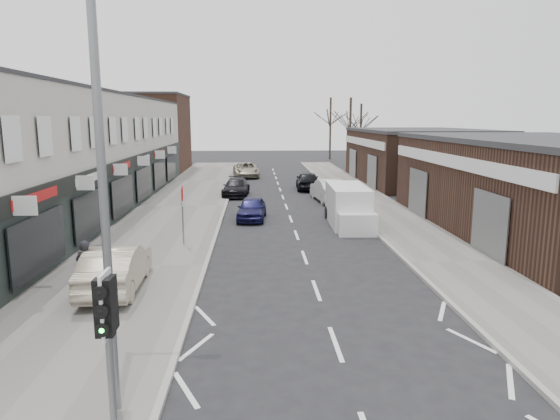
{
  "coord_description": "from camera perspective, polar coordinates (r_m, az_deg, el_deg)",
  "views": [
    {
      "loc": [
        -2.0,
        -9.71,
        5.61
      ],
      "look_at": [
        -1.18,
        6.67,
        2.6
      ],
      "focal_mm": 32.0,
      "sensor_mm": 36.0,
      "label": 1
    }
  ],
  "objects": [
    {
      "name": "pavement_left",
      "position": [
        32.54,
        -11.22,
        0.37
      ],
      "size": [
        5.5,
        64.0,
        0.12
      ],
      "primitive_type": "cube",
      "color": "slate",
      "rests_on": "ground"
    },
    {
      "name": "shop_terrace_left",
      "position": [
        31.46,
        -24.44,
        5.72
      ],
      "size": [
        8.0,
        41.0,
        7.1
      ],
      "primitive_type": "cube",
      "color": "beige",
      "rests_on": "ground"
    },
    {
      "name": "parked_car_left_a",
      "position": [
        28.1,
        -3.24,
        0.18
      ],
      "size": [
        1.8,
        3.84,
        1.27
      ],
      "primitive_type": "imported",
      "rotation": [
        0.0,
        0.0,
        -0.08
      ],
      "color": "#151441",
      "rests_on": "ground"
    },
    {
      "name": "street_lamp",
      "position": [
        9.31,
        -18.64,
        3.76
      ],
      "size": [
        2.23,
        0.22,
        8.0
      ],
      "color": "slate",
      "rests_on": "pavement_left"
    },
    {
      "name": "tree_far_a",
      "position": [
        59.01,
        7.91,
        4.84
      ],
      "size": [
        3.6,
        3.6,
        8.0
      ],
      "primitive_type": null,
      "color": "#382D26",
      "rests_on": "ground"
    },
    {
      "name": "parked_car_right_b",
      "position": [
        40.04,
        3.18,
        3.39
      ],
      "size": [
        1.95,
        4.43,
        1.48
      ],
      "primitive_type": "imported",
      "rotation": [
        0.0,
        0.0,
        3.1
      ],
      "color": "black",
      "rests_on": "ground"
    },
    {
      "name": "tree_far_b",
      "position": [
        65.36,
        9.1,
        5.34
      ],
      "size": [
        3.6,
        3.6,
        7.5
      ],
      "primitive_type": null,
      "color": "#382D26",
      "rests_on": "ground"
    },
    {
      "name": "warning_sign",
      "position": [
        22.2,
        -11.02,
        1.37
      ],
      "size": [
        0.12,
        0.8,
        2.7
      ],
      "color": "slate",
      "rests_on": "pavement_left"
    },
    {
      "name": "pedestrian",
      "position": [
        16.76,
        -21.28,
        -6.23
      ],
      "size": [
        0.72,
        0.54,
        1.79
      ],
      "primitive_type": "imported",
      "rotation": [
        0.0,
        0.0,
        2.96
      ],
      "color": "black",
      "rests_on": "pavement_left"
    },
    {
      "name": "brick_block_far",
      "position": [
        55.93,
        -14.9,
        8.4
      ],
      "size": [
        8.0,
        10.0,
        8.0
      ],
      "primitive_type": "cube",
      "color": "#4E2E21",
      "rests_on": "ground"
    },
    {
      "name": "right_unit_far",
      "position": [
        46.17,
        15.52,
        5.84
      ],
      "size": [
        10.0,
        16.0,
        4.5
      ],
      "primitive_type": "cube",
      "color": "#3B241A",
      "rests_on": "ground"
    },
    {
      "name": "ground",
      "position": [
        11.39,
        8.06,
        -19.22
      ],
      "size": [
        160.0,
        160.0,
        0.0
      ],
      "primitive_type": "plane",
      "color": "black",
      "rests_on": "ground"
    },
    {
      "name": "white_van",
      "position": [
        26.78,
        7.81,
        0.37
      ],
      "size": [
        2.04,
        5.45,
        2.1
      ],
      "rotation": [
        0.0,
        0.0,
        -0.03
      ],
      "color": "white",
      "rests_on": "ground"
    },
    {
      "name": "sedan_on_pavement",
      "position": [
        17.13,
        -18.23,
        -6.23
      ],
      "size": [
        1.74,
        4.56,
        1.48
      ],
      "primitive_type": "imported",
      "rotation": [
        0.0,
        0.0,
        3.18
      ],
      "color": "#A89C86",
      "rests_on": "pavement_left"
    },
    {
      "name": "pavement_right",
      "position": [
        33.11,
        10.71,
        0.56
      ],
      "size": [
        3.5,
        64.0,
        0.12
      ],
      "primitive_type": "cube",
      "color": "slate",
      "rests_on": "ground"
    },
    {
      "name": "tree_far_c",
      "position": [
        70.72,
        5.71,
        5.79
      ],
      "size": [
        3.6,
        3.6,
        8.5
      ],
      "primitive_type": null,
      "color": "#382D26",
      "rests_on": "ground"
    },
    {
      "name": "right_unit_near",
      "position": [
        27.99,
        28.37,
        2.25
      ],
      "size": [
        10.0,
        18.0,
        4.5
      ],
      "primitive_type": "cube",
      "color": "#3B241A",
      "rests_on": "ground"
    },
    {
      "name": "traffic_light",
      "position": [
        8.67,
        -19.16,
        -11.82
      ],
      "size": [
        0.28,
        0.6,
        3.1
      ],
      "color": "slate",
      "rests_on": "pavement_left"
    },
    {
      "name": "parked_car_left_c",
      "position": [
        48.85,
        -3.91,
        4.61
      ],
      "size": [
        2.76,
        5.28,
        1.42
      ],
      "primitive_type": "imported",
      "rotation": [
        0.0,
        0.0,
        0.08
      ],
      "color": "#9E947E",
      "rests_on": "ground"
    },
    {
      "name": "parked_car_right_a",
      "position": [
        34.4,
        5.57,
        2.27
      ],
      "size": [
        2.12,
        4.88,
        1.56
      ],
      "primitive_type": "imported",
      "rotation": [
        0.0,
        0.0,
        3.24
      ],
      "color": "silver",
      "rests_on": "ground"
    },
    {
      "name": "parked_car_left_b",
      "position": [
        36.84,
        -5.03,
        2.6
      ],
      "size": [
        2.07,
        4.52,
        1.28
      ],
      "primitive_type": "imported",
      "rotation": [
        0.0,
        0.0,
        -0.06
      ],
      "color": "black",
      "rests_on": "ground"
    }
  ]
}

